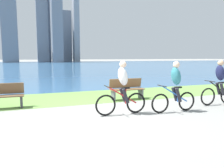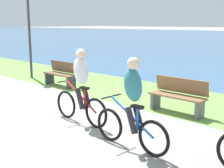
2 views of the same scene
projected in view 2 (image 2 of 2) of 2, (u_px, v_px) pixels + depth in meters
The scene contains 7 objects.
ground_plane at pixel (52, 115), 7.61m from camera, with size 300.00×300.00×0.00m, color gray.
grass_strip_bayside at pixel (140, 92), 10.13m from camera, with size 120.00×3.30×0.01m, color #6B9947.
cyclist_lead at pixel (81, 87), 6.84m from camera, with size 1.73×0.52×1.72m.
cyclist_trailing at pixel (132, 105), 5.42m from camera, with size 1.71×0.52×1.69m.
bench_near_path at pixel (178, 96), 7.72m from camera, with size 1.50×0.47×0.90m.
bench_far_along_path at pixel (61, 74), 11.01m from camera, with size 1.50×0.47×0.90m.
lamppost_tall at pixel (29, 19), 12.30m from camera, with size 0.28×0.28×3.68m.
Camera 2 is at (6.14, -4.23, 2.28)m, focal length 48.50 mm.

